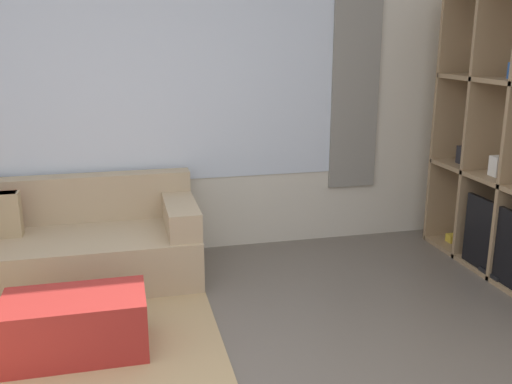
% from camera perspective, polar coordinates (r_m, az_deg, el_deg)
% --- Properties ---
extents(wall_back, '(6.51, 0.11, 2.70)m').
position_cam_1_polar(wall_back, '(4.88, -8.55, 9.41)').
color(wall_back, beige).
rests_on(wall_back, ground_plane).
extents(couch_main, '(1.98, 0.89, 0.77)m').
position_cam_1_polar(couch_main, '(4.64, -18.52, -5.10)').
color(couch_main, tan).
rests_on(couch_main, ground_plane).
extents(ottoman, '(0.83, 0.46, 0.37)m').
position_cam_1_polar(ottoman, '(3.63, -17.58, -12.63)').
color(ottoman, '#A82823').
rests_on(ottoman, ground_plane).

